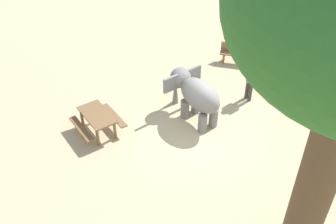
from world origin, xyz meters
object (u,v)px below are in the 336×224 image
picnic_table_near (97,119)px  person_handler (251,79)px  wooden_bench (237,53)px  elephant (195,93)px

picnic_table_near → person_handler: bearing=-105.4°
person_handler → wooden_bench: 2.77m
elephant → person_handler: (1.03, -2.17, -0.12)m
elephant → picnic_table_near: (-0.64, 3.37, -0.48)m
elephant → picnic_table_near: size_ratio=1.12×
wooden_bench → picnic_table_near: wooden_bench is taller
elephant → person_handler: elephant is taller
elephant → person_handler: size_ratio=1.42×
wooden_bench → elephant: bearing=76.0°
person_handler → picnic_table_near: bearing=-14.7°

